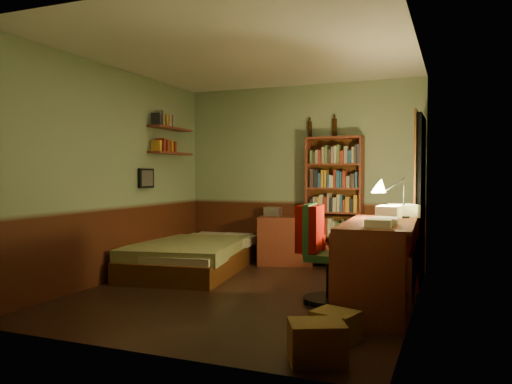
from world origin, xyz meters
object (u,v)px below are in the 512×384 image
at_px(dresser, 286,241).
at_px(cardboard_box_a, 317,342).
at_px(bookshelf, 334,202).
at_px(cardboard_box_b, 336,326).
at_px(office_chair, 329,252).
at_px(mini_stereo, 273,211).
at_px(desk_lamp, 404,186).
at_px(desk, 380,265).
at_px(bed, 195,244).

bearing_deg(dresser, cardboard_box_a, -82.43).
distance_m(bookshelf, cardboard_box_b, 3.24).
bearing_deg(dresser, cardboard_box_b, -78.92).
bearing_deg(office_chair, mini_stereo, 120.74).
xyz_separation_m(dresser, desk_lamp, (1.76, -1.37, 0.83)).
xyz_separation_m(dresser, desk, (1.59, -1.89, 0.08)).
distance_m(bed, desk_lamp, 2.98).
bearing_deg(mini_stereo, office_chair, -53.90).
distance_m(mini_stereo, desk_lamp, 2.53).
relative_size(bed, desk, 1.46).
height_order(mini_stereo, office_chair, office_chair).
distance_m(bed, cardboard_box_a, 3.62).
height_order(mini_stereo, cardboard_box_a, mini_stereo).
height_order(desk, desk_lamp, desk_lamp).
relative_size(bookshelf, cardboard_box_b, 5.49).
bearing_deg(desk, office_chair, 173.94).
bearing_deg(cardboard_box_a, desk_lamp, 79.92).
height_order(bed, bookshelf, bookshelf).
bearing_deg(bed, cardboard_box_b, -49.37).
height_order(office_chair, cardboard_box_a, office_chair).
height_order(mini_stereo, desk_lamp, desk_lamp).
bearing_deg(cardboard_box_b, desk, 80.40).
distance_m(dresser, office_chair, 2.16).
height_order(bookshelf, cardboard_box_b, bookshelf).
xyz_separation_m(bed, desk_lamp, (2.80, -0.57, 0.83)).
height_order(desk_lamp, cardboard_box_b, desk_lamp).
height_order(bed, office_chair, office_chair).
distance_m(bed, mini_stereo, 1.29).
xyz_separation_m(desk, cardboard_box_a, (-0.20, -1.58, -0.28)).
relative_size(mini_stereo, desk, 0.15).
relative_size(dresser, cardboard_box_a, 2.06).
bearing_deg(dresser, office_chair, -73.96).
bearing_deg(bed, bookshelf, 19.30).
bearing_deg(bookshelf, office_chair, -76.89).
height_order(bed, dresser, dresser).
bearing_deg(cardboard_box_b, cardboard_box_a, -92.26).
bearing_deg(desk, mini_stereo, 129.79).
height_order(dresser, office_chair, office_chair).
bearing_deg(cardboard_box_a, office_chair, 100.60).
bearing_deg(bookshelf, cardboard_box_a, -77.28).
bearing_deg(dresser, desk_lamp, -52.07).
height_order(bed, cardboard_box_b, bed).
bearing_deg(cardboard_box_a, bookshelf, 101.08).
xyz_separation_m(bed, dresser, (1.04, 0.79, 0.00)).
bearing_deg(desk, bed, 155.00).
xyz_separation_m(mini_stereo, desk_lamp, (2.00, -1.49, 0.42)).
bearing_deg(dresser, desk, -64.22).
xyz_separation_m(desk, cardboard_box_b, (-0.18, -1.08, -0.30)).
relative_size(dresser, desk_lamp, 1.18).
relative_size(dresser, office_chair, 0.75).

